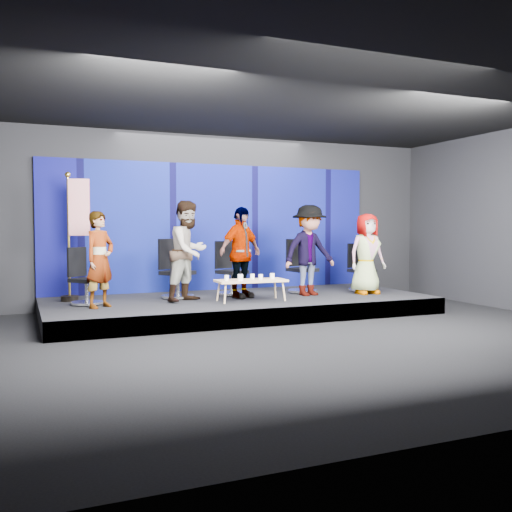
# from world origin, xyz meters

# --- Properties ---
(ground) EXTENTS (10.00, 10.00, 0.00)m
(ground) POSITION_xyz_m (0.00, 0.00, 0.00)
(ground) COLOR black
(ground) RESTS_ON ground
(room_walls) EXTENTS (10.02, 8.02, 3.51)m
(room_walls) POSITION_xyz_m (0.00, 0.00, 2.43)
(room_walls) COLOR black
(room_walls) RESTS_ON ground
(riser) EXTENTS (7.00, 3.00, 0.30)m
(riser) POSITION_xyz_m (0.00, 2.50, 0.15)
(riser) COLOR black
(riser) RESTS_ON ground
(backdrop) EXTENTS (7.00, 0.08, 2.60)m
(backdrop) POSITION_xyz_m (0.00, 3.95, 1.60)
(backdrop) COLOR #090650
(backdrop) RESTS_ON riser
(chair_a) EXTENTS (0.77, 0.77, 0.97)m
(chair_a) POSITION_xyz_m (-2.77, 2.60, 0.62)
(chair_a) COLOR silver
(chair_a) RESTS_ON riser
(panelist_a) EXTENTS (0.68, 0.65, 1.57)m
(panelist_a) POSITION_xyz_m (-2.57, 2.14, 1.08)
(panelist_a) COLOR black
(panelist_a) RESTS_ON riser
(chair_b) EXTENTS (0.85, 0.85, 1.09)m
(chair_b) POSITION_xyz_m (-1.14, 2.85, 0.66)
(chair_b) COLOR silver
(chair_b) RESTS_ON riser
(panelist_b) EXTENTS (1.09, 1.04, 1.77)m
(panelist_b) POSITION_xyz_m (-1.02, 2.36, 1.18)
(panelist_b) COLOR black
(panelist_b) RESTS_ON riser
(chair_c) EXTENTS (0.77, 0.77, 1.04)m
(chair_c) POSITION_xyz_m (-0.04, 2.93, 0.64)
(chair_c) COLOR silver
(chair_c) RESTS_ON riser
(panelist_c) EXTENTS (1.07, 0.78, 1.68)m
(panelist_c) POSITION_xyz_m (-0.01, 2.43, 1.14)
(panelist_c) COLOR black
(panelist_c) RESTS_ON riser
(chair_d) EXTENTS (0.69, 0.69, 1.07)m
(chair_d) POSITION_xyz_m (1.41, 2.77, 0.65)
(chair_d) COLOR silver
(chair_d) RESTS_ON riser
(panelist_d) EXTENTS (1.21, 0.81, 1.73)m
(panelist_d) POSITION_xyz_m (1.33, 2.28, 1.16)
(panelist_d) COLOR black
(panelist_d) RESTS_ON riser
(chair_e) EXTENTS (0.56, 0.56, 0.97)m
(chair_e) POSITION_xyz_m (2.66, 2.55, 0.62)
(chair_e) COLOR silver
(chair_e) RESTS_ON riser
(panelist_e) EXTENTS (0.78, 0.52, 1.57)m
(panelist_e) POSITION_xyz_m (2.50, 2.08, 1.08)
(panelist_e) COLOR black
(panelist_e) RESTS_ON riser
(coffee_table) EXTENTS (1.26, 0.58, 0.38)m
(coffee_table) POSITION_xyz_m (-0.00, 1.95, 0.65)
(coffee_table) COLOR tan
(coffee_table) RESTS_ON riser
(mug_a) EXTENTS (0.08, 0.08, 0.09)m
(mug_a) POSITION_xyz_m (-0.45, 1.97, 0.73)
(mug_a) COLOR white
(mug_a) RESTS_ON coffee_table
(mug_b) EXTENTS (0.09, 0.09, 0.11)m
(mug_b) POSITION_xyz_m (-0.23, 1.86, 0.73)
(mug_b) COLOR white
(mug_b) RESTS_ON coffee_table
(mug_c) EXTENTS (0.08, 0.08, 0.09)m
(mug_c) POSITION_xyz_m (0.06, 2.03, 0.73)
(mug_c) COLOR white
(mug_c) RESTS_ON coffee_table
(mug_d) EXTENTS (0.08, 0.08, 0.09)m
(mug_d) POSITION_xyz_m (0.18, 1.94, 0.72)
(mug_d) COLOR white
(mug_d) RESTS_ON coffee_table
(mug_e) EXTENTS (0.08, 0.08, 0.10)m
(mug_e) POSITION_xyz_m (0.42, 1.96, 0.73)
(mug_e) COLOR white
(mug_e) RESTS_ON coffee_table
(flag_stand) EXTENTS (0.51, 0.30, 2.28)m
(flag_stand) POSITION_xyz_m (-2.85, 3.15, 1.51)
(flag_stand) COLOR black
(flag_stand) RESTS_ON riser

